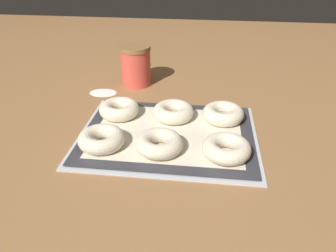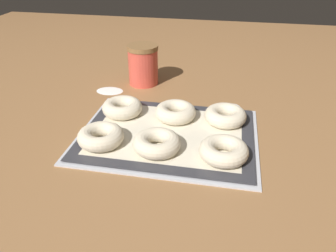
{
  "view_description": "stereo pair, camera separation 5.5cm",
  "coord_description": "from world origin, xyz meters",
  "px_view_note": "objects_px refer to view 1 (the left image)",
  "views": [
    {
      "loc": [
        0.1,
        -0.78,
        0.49
      ],
      "look_at": [
        0.01,
        -0.02,
        0.03
      ],
      "focal_mm": 35.0,
      "sensor_mm": 36.0,
      "label": 1
    },
    {
      "loc": [
        0.16,
        -0.77,
        0.49
      ],
      "look_at": [
        0.01,
        -0.02,
        0.03
      ],
      "focal_mm": 35.0,
      "sensor_mm": 36.0,
      "label": 2
    }
  ],
  "objects_px": {
    "bagel_front_left": "(102,139)",
    "bagel_back_left": "(119,109)",
    "bagel_back_center": "(173,112)",
    "bagel_front_right": "(226,148)",
    "baking_tray": "(168,135)",
    "bagel_back_right": "(223,114)",
    "bagel_front_center": "(161,144)",
    "flour_canister": "(136,65)"
  },
  "relations": [
    {
      "from": "bagel_front_center",
      "to": "bagel_back_left",
      "type": "height_order",
      "value": "same"
    },
    {
      "from": "bagel_front_left",
      "to": "bagel_front_right",
      "type": "bearing_deg",
      "value": -0.95
    },
    {
      "from": "bagel_front_right",
      "to": "bagel_front_left",
      "type": "bearing_deg",
      "value": 179.05
    },
    {
      "from": "bagel_front_left",
      "to": "bagel_back_left",
      "type": "height_order",
      "value": "same"
    },
    {
      "from": "bagel_back_center",
      "to": "bagel_back_right",
      "type": "distance_m",
      "value": 0.15
    },
    {
      "from": "baking_tray",
      "to": "bagel_front_center",
      "type": "relative_size",
      "value": 4.04
    },
    {
      "from": "bagel_front_right",
      "to": "flour_canister",
      "type": "xyz_separation_m",
      "value": [
        -0.31,
        0.44,
        0.04
      ]
    },
    {
      "from": "flour_canister",
      "to": "bagel_front_left",
      "type": "bearing_deg",
      "value": -90.3
    },
    {
      "from": "bagel_back_center",
      "to": "flour_canister",
      "type": "relative_size",
      "value": 0.83
    },
    {
      "from": "bagel_front_left",
      "to": "bagel_front_right",
      "type": "relative_size",
      "value": 1.0
    },
    {
      "from": "bagel_front_left",
      "to": "bagel_front_center",
      "type": "xyz_separation_m",
      "value": [
        0.15,
        -0.0,
        0.0
      ]
    },
    {
      "from": "bagel_back_center",
      "to": "flour_canister",
      "type": "distance_m",
      "value": 0.31
    },
    {
      "from": "bagel_front_left",
      "to": "bagel_back_center",
      "type": "xyz_separation_m",
      "value": [
        0.17,
        0.17,
        0.0
      ]
    },
    {
      "from": "bagel_front_center",
      "to": "bagel_back_right",
      "type": "height_order",
      "value": "same"
    },
    {
      "from": "baking_tray",
      "to": "bagel_front_center",
      "type": "height_order",
      "value": "bagel_front_center"
    },
    {
      "from": "bagel_front_left",
      "to": "bagel_front_center",
      "type": "relative_size",
      "value": 1.0
    },
    {
      "from": "bagel_front_left",
      "to": "baking_tray",
      "type": "bearing_deg",
      "value": 27.8
    },
    {
      "from": "bagel_front_left",
      "to": "flour_canister",
      "type": "bearing_deg",
      "value": 89.7
    },
    {
      "from": "bagel_front_right",
      "to": "bagel_back_center",
      "type": "distance_m",
      "value": 0.23
    },
    {
      "from": "baking_tray",
      "to": "bagel_back_right",
      "type": "bearing_deg",
      "value": 30.52
    },
    {
      "from": "bagel_back_right",
      "to": "bagel_front_center",
      "type": "bearing_deg",
      "value": -131.72
    },
    {
      "from": "bagel_front_center",
      "to": "flour_canister",
      "type": "bearing_deg",
      "value": 109.39
    },
    {
      "from": "bagel_back_left",
      "to": "bagel_back_center",
      "type": "bearing_deg",
      "value": 0.86
    },
    {
      "from": "bagel_front_center",
      "to": "flour_canister",
      "type": "distance_m",
      "value": 0.46
    },
    {
      "from": "bagel_front_center",
      "to": "flour_canister",
      "type": "xyz_separation_m",
      "value": [
        -0.15,
        0.43,
        0.04
      ]
    },
    {
      "from": "baking_tray",
      "to": "bagel_back_right",
      "type": "distance_m",
      "value": 0.18
    },
    {
      "from": "bagel_front_right",
      "to": "flour_canister",
      "type": "relative_size",
      "value": 0.83
    },
    {
      "from": "bagel_front_left",
      "to": "bagel_back_right",
      "type": "xyz_separation_m",
      "value": [
        0.31,
        0.17,
        0.0
      ]
    },
    {
      "from": "bagel_back_center",
      "to": "flour_canister",
      "type": "bearing_deg",
      "value": 122.26
    },
    {
      "from": "bagel_front_left",
      "to": "bagel_back_right",
      "type": "bearing_deg",
      "value": 29.14
    },
    {
      "from": "bagel_front_left",
      "to": "bagel_front_right",
      "type": "distance_m",
      "value": 0.32
    },
    {
      "from": "bagel_back_left",
      "to": "flour_canister",
      "type": "relative_size",
      "value": 0.83
    },
    {
      "from": "bagel_back_center",
      "to": "bagel_back_left",
      "type": "bearing_deg",
      "value": -179.14
    },
    {
      "from": "bagel_back_right",
      "to": "flour_canister",
      "type": "relative_size",
      "value": 0.83
    },
    {
      "from": "baking_tray",
      "to": "bagel_front_right",
      "type": "bearing_deg",
      "value": -30.25
    },
    {
      "from": "bagel_front_center",
      "to": "baking_tray",
      "type": "bearing_deg",
      "value": 85.75
    },
    {
      "from": "bagel_back_left",
      "to": "bagel_back_right",
      "type": "bearing_deg",
      "value": 1.49
    },
    {
      "from": "bagel_front_right",
      "to": "bagel_back_center",
      "type": "xyz_separation_m",
      "value": [
        -0.15,
        0.17,
        0.0
      ]
    },
    {
      "from": "baking_tray",
      "to": "bagel_back_right",
      "type": "height_order",
      "value": "bagel_back_right"
    },
    {
      "from": "baking_tray",
      "to": "bagel_back_left",
      "type": "relative_size",
      "value": 4.04
    },
    {
      "from": "bagel_back_center",
      "to": "bagel_front_right",
      "type": "bearing_deg",
      "value": -49.5
    },
    {
      "from": "bagel_back_center",
      "to": "bagel_front_left",
      "type": "bearing_deg",
      "value": -134.78
    }
  ]
}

